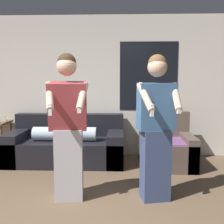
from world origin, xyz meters
name	(u,v)px	position (x,y,z in m)	size (l,w,h in m)	color
wall_back	(95,86)	(0.02, 3.01, 1.35)	(5.69, 0.07, 2.70)	beige
couch	(67,145)	(-0.45, 2.51, 0.30)	(2.05, 0.94, 0.84)	black
armchair	(166,148)	(1.32, 2.36, 0.30)	(0.89, 0.88, 0.91)	brown
person_left	(68,127)	(-0.11, 0.99, 0.92)	(0.51, 0.52, 1.79)	#B2B2B7
person_right	(156,127)	(0.96, 1.03, 0.91)	(0.50, 0.52, 1.78)	#384770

